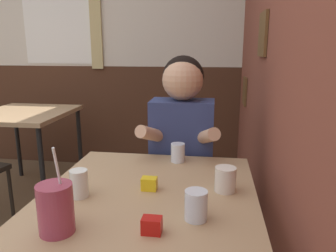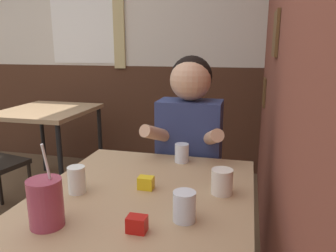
{
  "view_description": "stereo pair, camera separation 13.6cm",
  "coord_description": "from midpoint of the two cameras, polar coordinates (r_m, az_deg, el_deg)",
  "views": [
    {
      "loc": [
        1.15,
        -0.77,
        1.3
      ],
      "look_at": [
        0.96,
        0.55,
        0.98
      ],
      "focal_mm": 35.0,
      "sensor_mm": 36.0,
      "label": 1
    },
    {
      "loc": [
        1.28,
        -0.74,
        1.3
      ],
      "look_at": [
        0.96,
        0.55,
        0.98
      ],
      "focal_mm": 35.0,
      "sensor_mm": 36.0,
      "label": 2
    }
  ],
  "objects": [
    {
      "name": "glass_far_side",
      "position": [
        1.29,
        12.44,
        -9.5
      ],
      "size": [
        0.08,
        0.08,
        0.1
      ],
      "color": "silver",
      "rests_on": "main_table"
    },
    {
      "name": "back_wall",
      "position": [
        3.62,
        -6.06,
        14.46
      ],
      "size": [
        5.82,
        0.09,
        2.7
      ],
      "color": "beige",
      "rests_on": "ground_plane"
    },
    {
      "name": "brick_wall_right",
      "position": [
        2.08,
        20.96,
        14.14
      ],
      "size": [
        0.08,
        4.62,
        2.7
      ],
      "color": "brown",
      "rests_on": "ground_plane"
    },
    {
      "name": "cocktail_pitcher",
      "position": [
        1.08,
        -17.12,
        -12.74
      ],
      "size": [
        0.11,
        0.11,
        0.27
      ],
      "color": "#99384C",
      "rests_on": "main_table"
    },
    {
      "name": "glass_center",
      "position": [
        1.29,
        -12.71,
        -9.19
      ],
      "size": [
        0.07,
        0.07,
        0.1
      ],
      "color": "silver",
      "rests_on": "main_table"
    },
    {
      "name": "condiment_ketchup",
      "position": [
        1.03,
        -1.51,
        -16.81
      ],
      "size": [
        0.06,
        0.04,
        0.05
      ],
      "color": "#B7140F",
      "rests_on": "main_table"
    },
    {
      "name": "main_table",
      "position": [
        1.31,
        -1.18,
        -14.54
      ],
      "size": [
        0.82,
        0.94,
        0.75
      ],
      "color": "tan",
      "rests_on": "ground_plane"
    },
    {
      "name": "person_seated",
      "position": [
        1.84,
        5.86,
        -6.29
      ],
      "size": [
        0.42,
        0.41,
        1.26
      ],
      "color": "navy",
      "rests_on": "ground_plane"
    },
    {
      "name": "background_table",
      "position": [
        3.14,
        -19.07,
        1.26
      ],
      "size": [
        0.74,
        0.8,
        0.75
      ],
      "color": "tan",
      "rests_on": "ground_plane"
    },
    {
      "name": "glass_near_pitcher",
      "position": [
        1.59,
        4.88,
        -4.75
      ],
      "size": [
        0.07,
        0.07,
        0.09
      ],
      "color": "silver",
      "rests_on": "main_table"
    },
    {
      "name": "glass_by_brick",
      "position": [
        1.08,
        6.59,
        -13.81
      ],
      "size": [
        0.07,
        0.07,
        0.1
      ],
      "color": "silver",
      "rests_on": "main_table"
    },
    {
      "name": "condiment_mustard",
      "position": [
        1.31,
        -0.85,
        -9.93
      ],
      "size": [
        0.06,
        0.04,
        0.05
      ],
      "color": "yellow",
      "rests_on": "main_table"
    }
  ]
}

